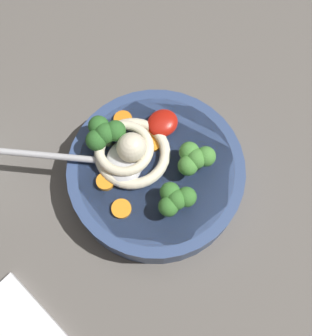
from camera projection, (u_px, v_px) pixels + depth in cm
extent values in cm
cube|color=#5B5651|center=(143.00, 161.00, 58.21)|extent=(106.55, 106.55, 3.92)
cylinder|color=#334775|center=(156.00, 174.00, 53.07)|extent=(21.37, 21.37, 4.53)
cylinder|color=olive|center=(156.00, 174.00, 52.90)|extent=(18.80, 18.80, 4.17)
torus|color=beige|center=(132.00, 153.00, 50.94)|extent=(9.10, 9.10, 1.25)
torus|color=beige|center=(126.00, 150.00, 49.97)|extent=(9.74, 9.74, 1.13)
sphere|color=beige|center=(132.00, 147.00, 49.41)|extent=(3.53, 3.53, 3.53)
ellipsoid|color=#B7B7BC|center=(124.00, 163.00, 50.32)|extent=(7.34, 7.37, 1.60)
cylinder|color=#B7B7BC|center=(61.00, 157.00, 50.57)|extent=(11.31, 11.03, 0.80)
ellipsoid|color=#B2190F|center=(163.00, 124.00, 51.97)|extent=(3.91, 3.52, 1.76)
cylinder|color=#7A9E60|center=(195.00, 164.00, 50.41)|extent=(1.21, 1.21, 1.29)
sphere|color=#478938|center=(196.00, 159.00, 48.69)|extent=(2.37, 2.37, 2.37)
sphere|color=#478938|center=(188.00, 166.00, 48.64)|extent=(2.37, 2.37, 2.37)
sphere|color=#478938|center=(206.00, 156.00, 48.90)|extent=(2.37, 2.37, 2.37)
sphere|color=#478938|center=(189.00, 152.00, 49.17)|extent=(2.37, 2.37, 2.37)
cylinder|color=#7A9E60|center=(176.00, 204.00, 48.78)|extent=(1.17, 1.17, 1.26)
sphere|color=#38752D|center=(177.00, 200.00, 47.11)|extent=(2.30, 2.30, 2.30)
sphere|color=#38752D|center=(169.00, 206.00, 47.06)|extent=(2.30, 2.30, 2.30)
sphere|color=#38752D|center=(186.00, 197.00, 47.32)|extent=(2.30, 2.30, 2.30)
sphere|color=#38752D|center=(170.00, 192.00, 47.57)|extent=(2.30, 2.30, 2.30)
cylinder|color=#7A9E60|center=(107.00, 140.00, 51.44)|extent=(1.28, 1.28, 1.37)
sphere|color=#2D6628|center=(105.00, 133.00, 49.62)|extent=(2.51, 2.51, 2.51)
sphere|color=#2D6628|center=(96.00, 140.00, 49.56)|extent=(2.51, 2.51, 2.51)
sphere|color=#2D6628|center=(115.00, 131.00, 49.85)|extent=(2.51, 2.51, 2.51)
sphere|color=#2D6628|center=(99.00, 126.00, 50.13)|extent=(2.51, 2.51, 2.51)
cylinder|color=orange|center=(123.00, 120.00, 52.80)|extent=(2.27, 2.27, 0.60)
cylinder|color=orange|center=(121.00, 209.00, 48.97)|extent=(2.28, 2.28, 0.50)
cylinder|color=orange|center=(152.00, 142.00, 51.88)|extent=(2.54, 2.54, 0.43)
cylinder|color=orange|center=(105.00, 182.00, 49.97)|extent=(2.11, 2.11, 0.74)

